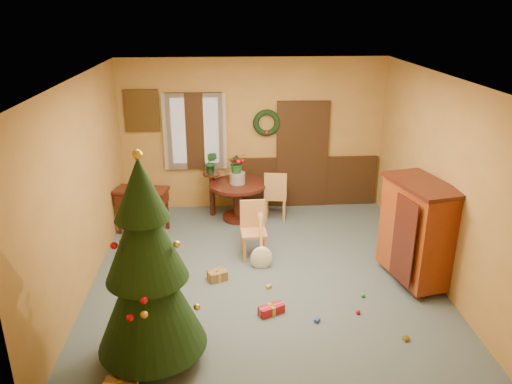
{
  "coord_description": "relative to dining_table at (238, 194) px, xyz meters",
  "views": [
    {
      "loc": [
        -0.52,
        -6.52,
        3.81
      ],
      "look_at": [
        -0.09,
        0.4,
        1.18
      ],
      "focal_mm": 35.0,
      "sensor_mm": 36.0,
      "label": 1
    }
  ],
  "objects": [
    {
      "name": "toy_e",
      "position": [
        1.92,
        -3.73,
        -0.48
      ],
      "size": [
        0.09,
        0.08,
        0.05
      ],
      "primitive_type": "cube",
      "rotation": [
        0.0,
        0.0,
        0.42
      ],
      "color": "gold",
      "rests_on": "floor"
    },
    {
      "name": "centerpiece_plant",
      "position": [
        -0.0,
        0.0,
        0.61
      ],
      "size": [
        0.34,
        0.3,
        0.38
      ],
      "primitive_type": "imported",
      "color": "#1E4C23",
      "rests_on": "urn"
    },
    {
      "name": "christmas_tree",
      "position": [
        -1.06,
        -3.89,
        0.68
      ],
      "size": [
        1.2,
        1.2,
        2.49
      ],
      "color": "#382111",
      "rests_on": "floor"
    },
    {
      "name": "chair_near",
      "position": [
        0.21,
        -1.43,
        -0.01
      ],
      "size": [
        0.41,
        0.41,
        0.91
      ],
      "color": "#AA7044",
      "rests_on": "floor"
    },
    {
      "name": "toy_d",
      "position": [
        1.48,
        -3.16,
        -0.47
      ],
      "size": [
        0.06,
        0.06,
        0.06
      ],
      "primitive_type": "sphere",
      "color": "#B10B19",
      "rests_on": "floor"
    },
    {
      "name": "toy_a",
      "position": [
        0.92,
        -3.3,
        -0.48
      ],
      "size": [
        0.09,
        0.09,
        0.05
      ],
      "primitive_type": "cube",
      "rotation": [
        0.0,
        0.0,
        0.87
      ],
      "color": "#24409F",
      "rests_on": "floor"
    },
    {
      "name": "toy_b",
      "position": [
        1.65,
        -2.77,
        -0.47
      ],
      "size": [
        0.06,
        0.06,
        0.06
      ],
      "primitive_type": "sphere",
      "color": "green",
      "rests_on": "floor"
    },
    {
      "name": "stand_plant",
      "position": [
        -0.48,
        0.24,
        0.55
      ],
      "size": [
        0.29,
        0.26,
        0.43
      ],
      "primitive_type": "imported",
      "rotation": [
        0.0,
        0.0,
        -0.36
      ],
      "color": "#19471E",
      "rests_on": "plant_stand"
    },
    {
      "name": "urn",
      "position": [
        -0.0,
        0.0,
        0.32
      ],
      "size": [
        0.29,
        0.29,
        0.21
      ],
      "primitive_type": "cylinder",
      "color": "slate",
      "rests_on": "dining_table"
    },
    {
      "name": "guitar",
      "position": [
        0.31,
        -1.86,
        -0.1
      ],
      "size": [
        0.46,
        0.58,
        0.78
      ],
      "primitive_type": null,
      "rotation": [
        -0.49,
        0.0,
        -0.24
      ],
      "color": "#EFEBC7",
      "rests_on": "floor"
    },
    {
      "name": "sideboard",
      "position": [
        2.48,
        -2.36,
        0.31
      ],
      "size": [
        0.87,
        1.3,
        1.52
      ],
      "color": "#531909",
      "rests_on": "floor"
    },
    {
      "name": "gift_c",
      "position": [
        -0.36,
        -2.18,
        -0.43
      ],
      "size": [
        0.31,
        0.27,
        0.15
      ],
      "color": "brown",
      "rests_on": "floor"
    },
    {
      "name": "writing_desk",
      "position": [
        -1.68,
        -0.42,
        0.1
      ],
      "size": [
        0.97,
        0.62,
        0.8
      ],
      "color": "black",
      "rests_on": "floor"
    },
    {
      "name": "gift_d",
      "position": [
        0.35,
        -3.08,
        -0.44
      ],
      "size": [
        0.37,
        0.27,
        0.12
      ],
      "color": "maroon",
      "rests_on": "floor"
    },
    {
      "name": "plant_stand",
      "position": [
        -0.48,
        0.24,
        0.02
      ],
      "size": [
        0.32,
        0.32,
        0.83
      ],
      "color": "black",
      "rests_on": "floor"
    },
    {
      "name": "chair_far",
      "position": [
        0.7,
        -0.03,
        0.0
      ],
      "size": [
        0.46,
        0.46,
        0.94
      ],
      "color": "#AA7044",
      "rests_on": "floor"
    },
    {
      "name": "toy_c",
      "position": [
        0.37,
        -2.46,
        -0.48
      ],
      "size": [
        0.09,
        0.09,
        0.05
      ],
      "primitive_type": "cube",
      "rotation": [
        0.0,
        0.0,
        0.77
      ],
      "color": "gold",
      "rests_on": "floor"
    },
    {
      "name": "dining_table",
      "position": [
        0.0,
        0.0,
        0.0
      ],
      "size": [
        1.04,
        1.04,
        0.71
      ],
      "color": "black",
      "rests_on": "floor"
    },
    {
      "name": "gift_b",
      "position": [
        -1.34,
        -4.0,
        -0.38
      ],
      "size": [
        0.32,
        0.32,
        0.25
      ],
      "color": "maroon",
      "rests_on": "floor"
    },
    {
      "name": "room_envelope",
      "position": [
        0.53,
        0.62,
        0.62
      ],
      "size": [
        5.5,
        5.5,
        5.5
      ],
      "color": "#3D4E59",
      "rests_on": "ground"
    }
  ]
}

